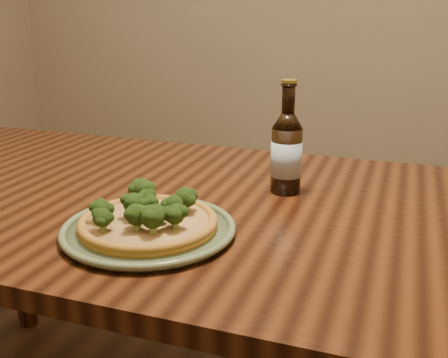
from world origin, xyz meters
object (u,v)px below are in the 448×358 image
(plate, at_px, (149,229))
(beer_bottle, at_px, (286,152))
(table, at_px, (144,229))
(pizza, at_px, (148,219))

(plate, distance_m, beer_bottle, 0.38)
(table, height_order, plate, plate)
(pizza, height_order, beer_bottle, beer_bottle)
(table, distance_m, beer_bottle, 0.38)
(table, relative_size, plate, 4.90)
(table, height_order, beer_bottle, beer_bottle)
(pizza, relative_size, beer_bottle, 1.01)
(plate, xyz_separation_m, pizza, (-0.00, 0.00, 0.02))
(table, bearing_deg, plate, -58.91)
(beer_bottle, bearing_deg, pizza, -126.95)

